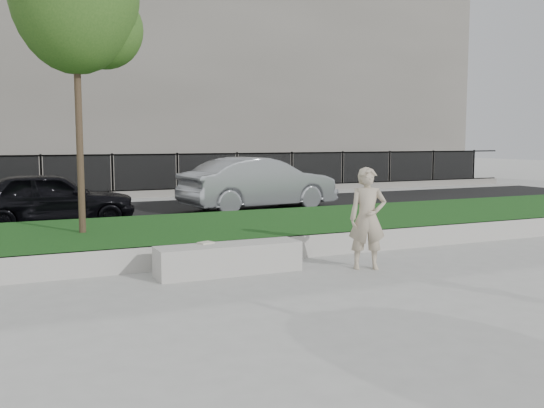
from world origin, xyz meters
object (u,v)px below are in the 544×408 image
man (367,218)px  car_silver (259,184)px  stone_bench (229,259)px  car_dark (50,199)px  book (206,243)px

man → car_silver: (1.54, 8.00, -0.02)m
stone_bench → car_dark: car_dark is taller
man → car_dark: 8.06m
man → car_silver: man is taller
car_dark → car_silver: size_ratio=0.83×
book → car_dark: (-1.82, 6.06, 0.22)m
car_dark → man: bearing=-148.1°
man → book: 2.61m
book → car_silver: 8.27m
stone_bench → car_silver: size_ratio=0.49×
stone_bench → man: man is taller
stone_bench → man: size_ratio=1.39×
man → car_silver: size_ratio=0.36×
stone_bench → book: bearing=151.4°
book → car_dark: bearing=86.1°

